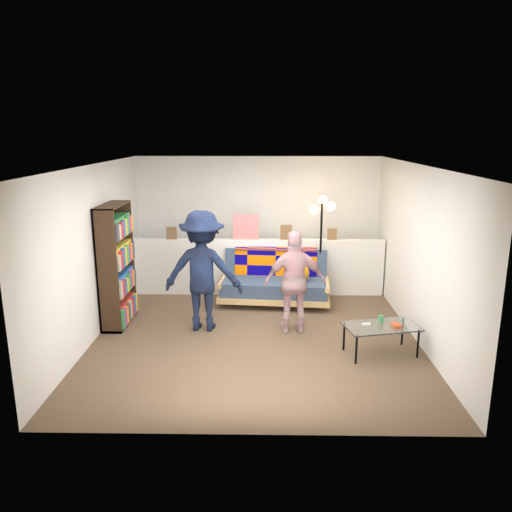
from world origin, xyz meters
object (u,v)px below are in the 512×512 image
Objects in this scene: futon_sofa at (276,282)px; coffee_table at (382,327)px; bookshelf at (116,269)px; person_left at (203,271)px; floor_lamp at (322,227)px; person_right at (295,282)px.

futon_sofa is 1.86× the size of coffee_table.
bookshelf is 1.33m from person_left.
person_left reaches higher than futon_sofa.
coffee_table is 2.43m from floor_lamp.
bookshelf is (-2.40, -0.96, 0.48)m from futon_sofa.
person_left is at bearing -10.82° from person_right.
futon_sofa is 1.07× the size of floor_lamp.
coffee_table is (1.33, -2.00, -0.00)m from futon_sofa.
person_right is (1.33, -0.10, -0.13)m from person_left.
person_right reaches higher than coffee_table.
coffee_table is at bearing -75.56° from floor_lamp.
floor_lamp reaches higher than person_right.
person_left is (-2.42, 0.84, 0.51)m from coffee_table.
bookshelf is 2.66m from person_right.
bookshelf is at bearing -4.04° from person_left.
floor_lamp is (-0.56, 2.19, 0.90)m from coffee_table.
floor_lamp reaches higher than coffee_table.
floor_lamp is at bearing 13.68° from futon_sofa.
coffee_table is at bearing 165.45° from person_left.
coffee_table is at bearing -56.34° from futon_sofa.
coffee_table is at bearing 138.95° from person_right.
futon_sofa is 1.67m from person_left.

